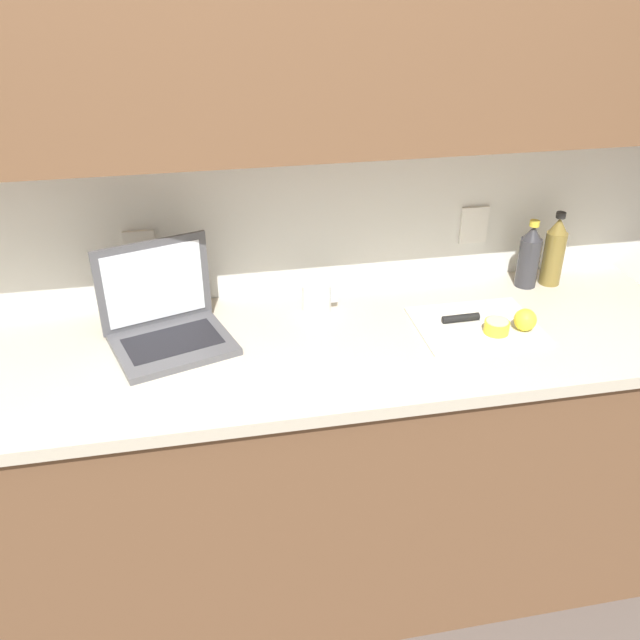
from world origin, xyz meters
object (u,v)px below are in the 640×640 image
Objects in this scene: lemon_whole_beside at (525,320)px; knife at (470,318)px; lemon_half_cut at (497,327)px; bottle_green_soda at (529,257)px; laptop at (165,320)px; bottle_oil_tall at (554,252)px; cutting_board at (476,326)px; measuring_cup at (317,297)px.

knife is at bearing 148.16° from lemon_whole_beside.
lemon_half_cut is 0.32× the size of bottle_green_soda.
lemon_whole_beside is (0.99, -0.15, -0.02)m from laptop.
lemon_half_cut is at bearing -27.17° from laptop.
bottle_oil_tall is at bearing 42.14° from lemon_half_cut.
laptop is 0.87m from knife.
bottle_green_soda is at bearing -180.00° from bottle_oil_tall.
knife is at bearing 107.93° from cutting_board.
bottle_green_soda is 2.08× the size of measuring_cup.
laptop is at bearing -174.18° from bottle_oil_tall.
laptop is 1.43× the size of knife.
cutting_board is at bearing -24.19° from laptop.
bottle_green_soda is 0.08m from bottle_oil_tall.
lemon_whole_beside is at bearing -0.11° from lemon_half_cut.
bottle_green_soda reaches higher than lemon_whole_beside.
measuring_cup is (-0.43, 0.19, 0.04)m from cutting_board.
lemon_whole_beside is (0.08, -0.00, 0.01)m from lemon_half_cut.
laptop is 1.69× the size of bottle_green_soda.
bottle_oil_tall is at bearing 33.31° from cutting_board.
knife is at bearing -22.48° from laptop.
lemon_whole_beside is at bearing -23.74° from cutting_board.
measuring_cup reaches higher than lemon_whole_beside.
bottle_green_soda is (0.26, 0.22, 0.10)m from cutting_board.
laptop reaches higher than cutting_board.
bottle_green_soda is (0.22, 0.28, 0.07)m from lemon_half_cut.
cutting_board is 3.27× the size of measuring_cup.
cutting_board is at bearing -138.94° from bottle_green_soda.
lemon_whole_beside is at bearing -128.70° from bottle_oil_tall.
lemon_whole_beside is 0.60× the size of measuring_cup.
bottle_oil_tall is (0.08, 0.00, 0.01)m from bottle_green_soda.
lemon_whole_beside is 0.26× the size of bottle_oil_tall.
bottle_oil_tall is at bearing 28.13° from knife.
lemon_half_cut is 0.08m from lemon_whole_beside.
lemon_whole_beside reaches higher than lemon_half_cut.
laptop reaches higher than bottle_oil_tall.
lemon_whole_beside reaches higher than knife.
measuring_cup is (-0.47, 0.24, 0.02)m from lemon_half_cut.
measuring_cup is at bearing 156.34° from lemon_whole_beside.
laptop is 3.51× the size of measuring_cup.
bottle_green_soda is at bearing 35.27° from knife.
bottle_oil_tall reaches higher than lemon_half_cut.
bottle_oil_tall is (0.35, 0.20, 0.09)m from knife.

